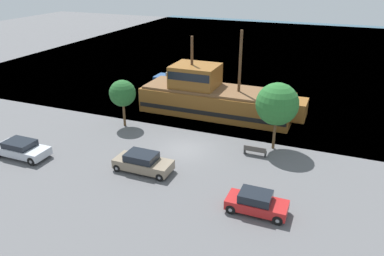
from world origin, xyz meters
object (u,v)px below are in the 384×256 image
Objects in this scene: parked_car_curb_front at (21,149)px; bench_promenade_east at (255,151)px; pirate_ship at (214,97)px; parked_car_curb_rear at (143,162)px; parked_car_curb_mid at (256,203)px; fire_hydrant at (146,156)px; moored_boat_dockside at (183,80)px.

bench_promenade_east is (17.80, 7.44, -0.27)m from parked_car_curb_front.
bench_promenade_east is (6.34, -7.89, -1.38)m from pirate_ship.
parked_car_curb_front is 10.55m from parked_car_curb_rear.
bench_promenade_east is (-1.88, 7.65, -0.26)m from parked_car_curb_mid.
fire_hydrant is (-0.55, 1.48, -0.32)m from parked_car_curb_rear.
fire_hydrant is at bearing -74.83° from moored_boat_dockside.
fire_hydrant is 9.01m from bench_promenade_east.
parked_car_curb_mid is at bearing -0.61° from parked_car_curb_front.
parked_car_curb_rear reaches higher than parked_car_curb_front.
parked_car_curb_front is 19.29m from bench_promenade_east.
parked_car_curb_mid is 0.86× the size of parked_car_curb_rear.
pirate_ship is 22.41× the size of fire_hydrant.
parked_car_curb_mid is (15.28, -23.55, 0.03)m from moored_boat_dockside.
pirate_ship is at bearing -48.60° from moored_boat_dockside.
pirate_ship is 10.21m from bench_promenade_east.
moored_boat_dockside is 1.75× the size of parked_car_curb_rear.
parked_car_curb_rear is (-9.27, 1.92, 0.02)m from parked_car_curb_mid.
bench_promenade_east is (7.39, 5.73, -0.28)m from parked_car_curb_rear.
fire_hydrant is at bearing -151.82° from bench_promenade_east.
parked_car_curb_mid reaches higher than parked_car_curb_front.
parked_car_curb_mid is at bearing -76.19° from bench_promenade_east.
parked_car_curb_front is (-4.40, -23.34, 0.04)m from moored_boat_dockside.
pirate_ship reaches higher than parked_car_curb_rear.
parked_car_curb_rear is 9.36m from bench_promenade_east.
pirate_ship reaches higher than moored_boat_dockside.
parked_car_curb_mid is 2.07× the size of bench_promenade_east.
pirate_ship reaches higher than parked_car_curb_front.
parked_car_curb_front is at bearing -126.79° from pirate_ship.
fire_hydrant is at bearing 110.37° from parked_car_curb_rear.
moored_boat_dockside is 23.75m from parked_car_curb_front.
parked_car_curb_rear is (10.41, 1.71, 0.01)m from parked_car_curb_front.
moored_boat_dockside is (-7.07, 8.01, -1.15)m from pirate_ship.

